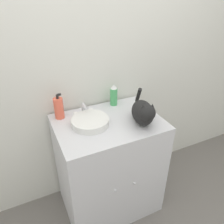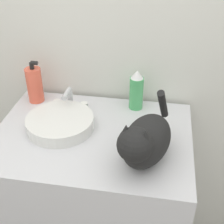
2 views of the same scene
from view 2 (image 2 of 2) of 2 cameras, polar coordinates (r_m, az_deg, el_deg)
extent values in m
cube|color=silver|center=(1.42, -1.04, 15.46)|extent=(6.00, 0.05, 2.50)
cube|color=silver|center=(1.60, -3.09, -17.11)|extent=(0.81, 0.59, 0.91)
cylinder|color=white|center=(1.31, -9.46, -1.93)|extent=(0.28, 0.28, 0.05)
cylinder|color=silver|center=(1.42, -7.67, 2.43)|extent=(0.02, 0.02, 0.10)
cylinder|color=silver|center=(1.36, -8.31, 3.35)|extent=(0.02, 0.08, 0.02)
cylinder|color=white|center=(1.46, -10.00, 1.53)|extent=(0.03, 0.03, 0.03)
cylinder|color=white|center=(1.42, -5.08, 1.09)|extent=(0.03, 0.03, 0.03)
ellipsoid|color=black|center=(1.12, 6.38, -5.21)|extent=(0.23, 0.29, 0.17)
sphere|color=black|center=(1.00, 4.21, -5.98)|extent=(0.15, 0.15, 0.12)
cone|color=black|center=(0.98, 2.58, -3.28)|extent=(0.05, 0.05, 0.04)
cone|color=black|center=(0.96, 6.11, -4.33)|extent=(0.05, 0.05, 0.04)
cylinder|color=black|center=(1.19, 9.28, 1.41)|extent=(0.06, 0.11, 0.15)
cylinder|color=#EF6047|center=(1.50, -13.96, 4.81)|extent=(0.07, 0.07, 0.17)
cylinder|color=black|center=(1.46, -14.48, 8.18)|extent=(0.02, 0.02, 0.03)
cylinder|color=black|center=(1.45, -14.04, 8.70)|extent=(0.03, 0.02, 0.02)
cylinder|color=#4CB266|center=(1.41, 4.45, 3.45)|extent=(0.06, 0.06, 0.15)
cone|color=white|center=(1.36, 4.62, 6.87)|extent=(0.06, 0.06, 0.04)
camera|label=1|loc=(0.88, -102.61, 1.38)|focal=35.00mm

